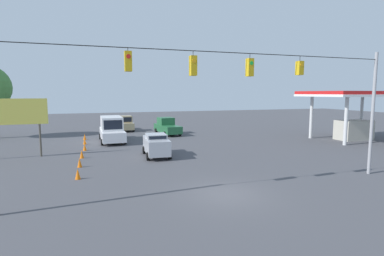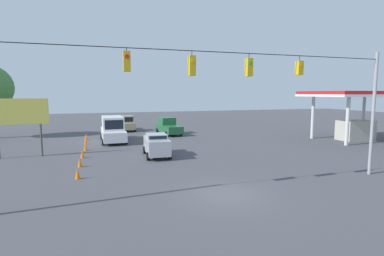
% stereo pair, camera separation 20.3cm
% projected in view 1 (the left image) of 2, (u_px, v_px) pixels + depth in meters
% --- Properties ---
extents(ground_plane, '(140.00, 140.00, 0.00)m').
position_uv_depth(ground_plane, '(226.00, 194.00, 15.58)').
color(ground_plane, '#47474C').
extents(overhead_signal_span, '(21.29, 0.38, 7.78)m').
position_uv_depth(overhead_signal_span, '(221.00, 96.00, 15.61)').
color(overhead_signal_span, '#939399').
rests_on(overhead_signal_span, ground_plane).
extents(pickup_truck_tan_withflow_deep, '(2.38, 5.29, 2.12)m').
position_uv_depth(pickup_truck_tan_withflow_deep, '(124.00, 124.00, 41.98)').
color(pickup_truck_tan_withflow_deep, tan).
rests_on(pickup_truck_tan_withflow_deep, ground_plane).
extents(sedan_silver_withflow_mid, '(2.15, 4.33, 1.88)m').
position_uv_depth(sedan_silver_withflow_mid, '(156.00, 145.00, 24.87)').
color(sedan_silver_withflow_mid, '#A8AAB2').
rests_on(sedan_silver_withflow_mid, ground_plane).
extents(pickup_truck_green_oncoming_deep, '(2.57, 5.71, 2.12)m').
position_uv_depth(pickup_truck_green_oncoming_deep, '(167.00, 127.00, 38.29)').
color(pickup_truck_green_oncoming_deep, '#236038').
rests_on(pickup_truck_green_oncoming_deep, ground_plane).
extents(box_truck_white_withflow_far, '(2.60, 6.79, 2.70)m').
position_uv_depth(box_truck_white_withflow_far, '(112.00, 129.00, 32.60)').
color(box_truck_white_withflow_far, silver).
rests_on(box_truck_white_withflow_far, ground_plane).
extents(traffic_cone_nearest, '(0.32, 0.32, 0.68)m').
position_uv_depth(traffic_cone_nearest, '(78.00, 174.00, 18.26)').
color(traffic_cone_nearest, orange).
rests_on(traffic_cone_nearest, ground_plane).
extents(traffic_cone_second, '(0.32, 0.32, 0.68)m').
position_uv_depth(traffic_cone_second, '(80.00, 163.00, 21.21)').
color(traffic_cone_second, orange).
rests_on(traffic_cone_second, ground_plane).
extents(traffic_cone_third, '(0.32, 0.32, 0.68)m').
position_uv_depth(traffic_cone_third, '(82.00, 154.00, 24.17)').
color(traffic_cone_third, orange).
rests_on(traffic_cone_third, ground_plane).
extents(traffic_cone_fourth, '(0.32, 0.32, 0.68)m').
position_uv_depth(traffic_cone_fourth, '(85.00, 147.00, 27.37)').
color(traffic_cone_fourth, orange).
rests_on(traffic_cone_fourth, ground_plane).
extents(traffic_cone_fifth, '(0.32, 0.32, 0.68)m').
position_uv_depth(traffic_cone_fifth, '(85.00, 141.00, 30.76)').
color(traffic_cone_fifth, orange).
rests_on(traffic_cone_fifth, ground_plane).
extents(traffic_cone_farthest, '(0.32, 0.32, 0.68)m').
position_uv_depth(traffic_cone_farthest, '(85.00, 137.00, 33.76)').
color(traffic_cone_farthest, orange).
rests_on(traffic_cone_farthest, ground_plane).
extents(gas_station, '(10.97, 7.27, 5.47)m').
position_uv_depth(gas_station, '(355.00, 105.00, 33.48)').
color(gas_station, red).
rests_on(gas_station, ground_plane).
extents(roadside_billboard, '(4.46, 0.16, 4.81)m').
position_uv_depth(roadside_billboard, '(17.00, 115.00, 24.03)').
color(roadside_billboard, '#4C473D').
rests_on(roadside_billboard, ground_plane).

